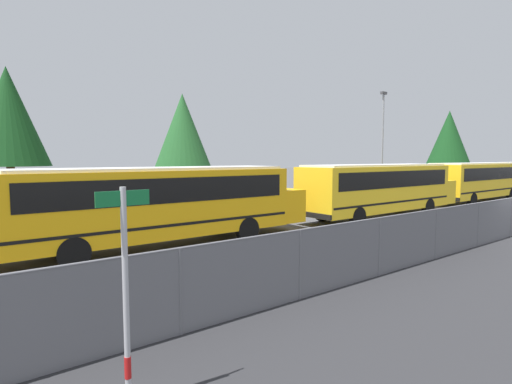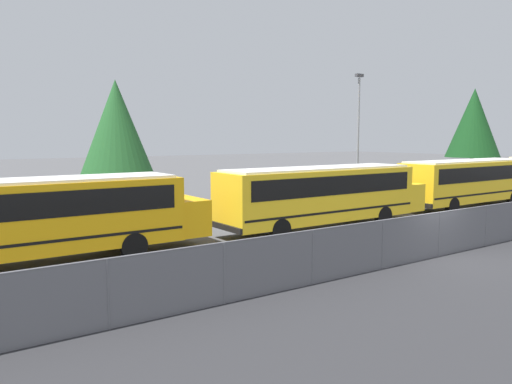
% 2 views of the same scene
% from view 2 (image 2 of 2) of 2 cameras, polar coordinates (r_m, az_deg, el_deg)
% --- Properties ---
extents(ground_plane, '(200.00, 200.00, 0.00)m').
position_cam_2_polar(ground_plane, '(19.91, 20.08, -6.94)').
color(ground_plane, '#4C4C4F').
extents(fence, '(74.50, 0.07, 1.69)m').
position_cam_2_polar(fence, '(19.74, 20.18, -4.50)').
color(fence, '#9EA0A5').
rests_on(fence, ground_plane).
extents(school_bus_1, '(11.87, 2.59, 3.00)m').
position_cam_2_polar(school_bus_1, '(18.77, -23.76, -2.30)').
color(school_bus_1, '#EDA80F').
rests_on(school_bus_1, ground_plane).
extents(school_bus_2, '(11.87, 2.59, 3.00)m').
position_cam_2_polar(school_bus_2, '(24.24, 7.71, -0.00)').
color(school_bus_2, yellow).
rests_on(school_bus_2, ground_plane).
extents(school_bus_3, '(11.87, 2.59, 3.00)m').
position_cam_2_polar(school_bus_3, '(34.20, 23.29, 1.36)').
color(school_bus_3, yellow).
rests_on(school_bus_3, ground_plane).
extents(light_pole, '(0.60, 0.24, 8.56)m').
position_cam_2_polar(light_pole, '(34.04, 11.58, 6.57)').
color(light_pole, gray).
rests_on(light_pole, ground_plane).
extents(tree_2, '(5.58, 5.58, 9.57)m').
position_cam_2_polar(tree_2, '(58.18, 23.61, 7.24)').
color(tree_2, '#51381E').
rests_on(tree_2, ground_plane).
extents(tree_3, '(4.50, 4.50, 7.98)m').
position_cam_2_polar(tree_3, '(32.47, -15.67, 7.13)').
color(tree_3, '#51381E').
rests_on(tree_3, ground_plane).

